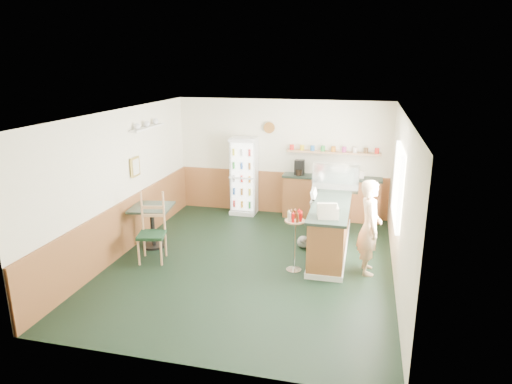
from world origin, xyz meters
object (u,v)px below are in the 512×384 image
(drinks_fridge, at_px, (244,176))
(shopkeeper, at_px, (370,227))
(condiment_stand, at_px, (295,231))
(cash_register, at_px, (328,211))
(cafe_chair, at_px, (154,225))
(cafe_table, at_px, (152,219))
(display_case, at_px, (336,177))

(drinks_fridge, bearing_deg, shopkeeper, -41.97)
(shopkeeper, height_order, condiment_stand, shopkeeper)
(drinks_fridge, distance_m, condiment_stand, 3.31)
(cash_register, distance_m, cafe_chair, 3.16)
(cash_register, distance_m, shopkeeper, 0.77)
(cash_register, xyz_separation_m, cafe_table, (-3.40, 0.31, -0.52))
(display_case, xyz_separation_m, cafe_chair, (-3.13, -1.92, -0.61))
(shopkeeper, relative_size, condiment_stand, 1.53)
(condiment_stand, distance_m, cafe_table, 2.89)
(cafe_table, relative_size, cafe_chair, 0.69)
(shopkeeper, xyz_separation_m, cafe_chair, (-3.83, -0.35, -0.17))
(condiment_stand, bearing_deg, cafe_table, 172.10)
(condiment_stand, distance_m, cafe_chair, 2.59)
(cafe_table, bearing_deg, cash_register, -5.29)
(cash_register, relative_size, cafe_chair, 0.28)
(cafe_chair, bearing_deg, display_case, 18.68)
(display_case, relative_size, cafe_table, 1.07)
(condiment_stand, bearing_deg, cash_register, 8.61)
(shopkeeper, distance_m, cafe_chair, 3.84)
(shopkeeper, height_order, cafe_chair, shopkeeper)
(cafe_table, bearing_deg, display_case, 22.67)
(cafe_chair, bearing_deg, condiment_stand, -10.62)
(drinks_fridge, relative_size, condiment_stand, 1.69)
(shopkeeper, relative_size, cafe_chair, 1.31)
(drinks_fridge, xyz_separation_m, cafe_table, (-1.19, -2.46, -0.33))
(display_case, bearing_deg, cafe_chair, -148.48)
(shopkeeper, bearing_deg, display_case, 15.79)
(cash_register, height_order, cafe_table, cash_register)
(condiment_stand, bearing_deg, shopkeeper, 11.14)
(drinks_fridge, xyz_separation_m, cash_register, (2.21, -2.78, 0.19))
(drinks_fridge, relative_size, shopkeeper, 1.11)
(drinks_fridge, distance_m, display_case, 2.47)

